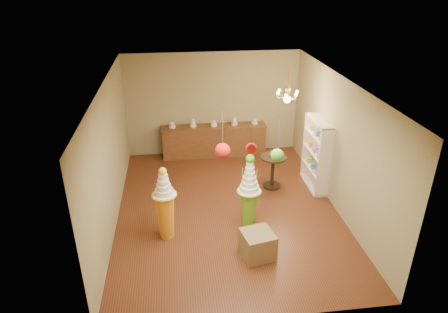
{
  "coord_description": "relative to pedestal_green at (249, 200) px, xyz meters",
  "views": [
    {
      "loc": [
        -1.07,
        -7.79,
        5.12
      ],
      "look_at": [
        -0.08,
        0.0,
        1.36
      ],
      "focal_mm": 32.0,
      "sensor_mm": 36.0,
      "label": 1
    }
  ],
  "objects": [
    {
      "name": "wall_back",
      "position": [
        -0.35,
        4.01,
        0.81
      ],
      "size": [
        5.0,
        0.04,
        3.0
      ],
      "primitive_type": "cube",
      "color": "#9A9068",
      "rests_on": "ground"
    },
    {
      "name": "pedestal_green",
      "position": [
        0.0,
        0.0,
        0.0
      ],
      "size": [
        0.55,
        0.55,
        1.73
      ],
      "rotation": [
        0.0,
        0.0,
        -0.14
      ],
      "color": "#72B628",
      "rests_on": "floor"
    },
    {
      "name": "ceiling",
      "position": [
        -0.35,
        0.76,
        2.31
      ],
      "size": [
        6.5,
        6.5,
        0.0
      ],
      "primitive_type": "plane",
      "rotation": [
        3.14,
        0.0,
        0.0
      ],
      "color": "white",
      "rests_on": "ground"
    },
    {
      "name": "pedestal_orange",
      "position": [
        -1.74,
        -0.11,
        -0.04
      ],
      "size": [
        0.63,
        0.63,
        1.61
      ],
      "rotation": [
        0.0,
        0.0,
        -0.43
      ],
      "color": "orange",
      "rests_on": "floor"
    },
    {
      "name": "sideboard",
      "position": [
        -0.35,
        3.73,
        -0.21
      ],
      "size": [
        3.04,
        0.54,
        1.16
      ],
      "color": "brown",
      "rests_on": "floor"
    },
    {
      "name": "pom_green_mid",
      "position": [
        0.2,
        -1.24,
        1.61
      ],
      "size": [
        0.22,
        0.22,
        0.81
      ],
      "color": "#433B30",
      "rests_on": "ceiling"
    },
    {
      "name": "floor",
      "position": [
        -0.35,
        0.76,
        -0.69
      ],
      "size": [
        6.5,
        6.5,
        0.0
      ],
      "primitive_type": "plane",
      "color": "#542916",
      "rests_on": "ground"
    },
    {
      "name": "pom_red_left",
      "position": [
        -0.64,
        -0.72,
        1.51
      ],
      "size": [
        0.27,
        0.27,
        0.94
      ],
      "color": "#433B30",
      "rests_on": "ceiling"
    },
    {
      "name": "round_table",
      "position": [
        0.92,
        1.66,
        -0.13
      ],
      "size": [
        0.87,
        0.87,
        0.86
      ],
      "rotation": [
        0.0,
        0.0,
        -0.39
      ],
      "color": "black",
      "rests_on": "floor"
    },
    {
      "name": "vase",
      "position": [
        0.92,
        1.66,
        0.25
      ],
      "size": [
        0.16,
        0.16,
        0.17
      ],
      "primitive_type": "imported",
      "rotation": [
        0.0,
        0.0,
        -0.03
      ],
      "color": "#F1E4D0",
      "rests_on": "round_table"
    },
    {
      "name": "wall_front",
      "position": [
        -0.35,
        -2.49,
        0.81
      ],
      "size": [
        5.0,
        0.04,
        3.0
      ],
      "primitive_type": "cube",
      "color": "#9A9068",
      "rests_on": "ground"
    },
    {
      "name": "shelving_unit",
      "position": [
        1.99,
        1.56,
        0.21
      ],
      "size": [
        0.33,
        1.2,
        1.8
      ],
      "color": "#F1E4D0",
      "rests_on": "floor"
    },
    {
      "name": "pom_red_right",
      "position": [
        -0.36,
        -1.83,
        2.03
      ],
      "size": [
        0.17,
        0.17,
        0.37
      ],
      "color": "#433B30",
      "rests_on": "ceiling"
    },
    {
      "name": "chandelier",
      "position": [
        1.23,
        1.86,
        1.61
      ],
      "size": [
        0.64,
        0.64,
        0.85
      ],
      "rotation": [
        0.0,
        0.0,
        0.12
      ],
      "color": "gold",
      "rests_on": "ceiling"
    },
    {
      "name": "burlap_riser",
      "position": [
        0.01,
        -0.95,
        -0.42
      ],
      "size": [
        0.69,
        0.69,
        0.53
      ],
      "primitive_type": "cube",
      "rotation": [
        0.0,
        0.0,
        0.21
      ],
      "color": "olive",
      "rests_on": "floor"
    },
    {
      "name": "wall_right",
      "position": [
        2.15,
        0.76,
        0.81
      ],
      "size": [
        0.04,
        6.5,
        3.0
      ],
      "primitive_type": "cube",
      "color": "#9A9068",
      "rests_on": "ground"
    },
    {
      "name": "wall_left",
      "position": [
        -2.85,
        0.76,
        0.81
      ],
      "size": [
        0.04,
        6.5,
        3.0
      ],
      "primitive_type": "cube",
      "color": "#9A9068",
      "rests_on": "ground"
    }
  ]
}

